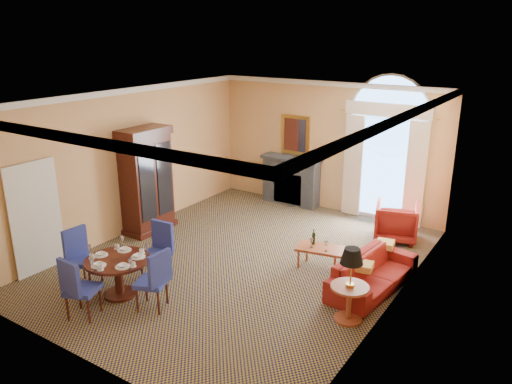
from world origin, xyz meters
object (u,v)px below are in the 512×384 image
Objects in this scene: armoire at (146,182)px; side_table at (351,276)px; dining_table at (118,268)px; sofa at (373,273)px; armchair at (396,221)px; coffee_table at (320,249)px.

armoire reaches higher than side_table.
armoire is 3.06m from dining_table.
armchair is (-0.37, 2.37, 0.11)m from sofa.
dining_table reaches higher than armchair.
dining_table is 3.87m from side_table.
dining_table is at bearing 40.94° from armchair.
armchair reaches higher than coffee_table.
armchair is (4.90, 2.54, -0.73)m from armoire.
armoire is 1.15× the size of sofa.
dining_table is at bearing -54.76° from armoire.
side_table is at bearing 80.17° from armchair.
coffee_table is at bearing 130.80° from side_table.
coffee_table reaches higher than sofa.
dining_table is 4.41m from sofa.
coffee_table is at bearing 48.80° from dining_table.
side_table is (0.05, -1.19, 0.47)m from sofa.
coffee_table is (2.43, 2.78, -0.11)m from dining_table.
side_table reaches higher than dining_table.
coffee_table is (-1.11, 0.16, 0.12)m from sofa.
armoire is 5.43m from side_table.
dining_table is (1.73, -2.45, -0.61)m from armoire.
side_table is at bearing -10.80° from armoire.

